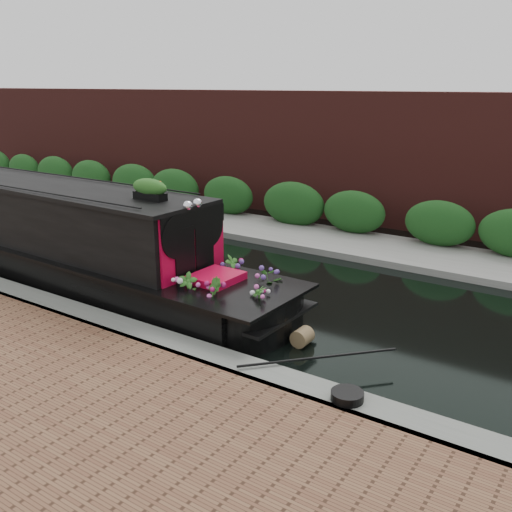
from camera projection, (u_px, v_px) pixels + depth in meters
The scene contains 8 objects.
ground at pixel (252, 289), 12.23m from camera, with size 80.00×80.00×0.00m, color black.
near_bank_coping at pixel (142, 345), 9.61m from camera, with size 40.00×0.60×0.50m, color slate.
far_bank_path at pixel (339, 245), 15.55m from camera, with size 40.00×2.40×0.34m, color gray.
far_hedge at pixel (353, 238), 16.26m from camera, with size 40.00×1.10×2.80m, color #184216.
far_brick_wall at pixel (382, 223), 17.92m from camera, with size 40.00×1.00×8.00m, color #4A1C19.
narrowboat at pixel (57, 242), 12.77m from camera, with size 11.70×2.30×2.73m.
rope_fender at pixel (302, 337), 9.56m from camera, with size 0.30×0.30×0.33m, color brown.
coiled_mooring_rope at pixel (347, 396), 7.46m from camera, with size 0.44×0.44×0.12m, color black.
Camera 1 is at (6.52, -9.46, 4.23)m, focal length 40.00 mm.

